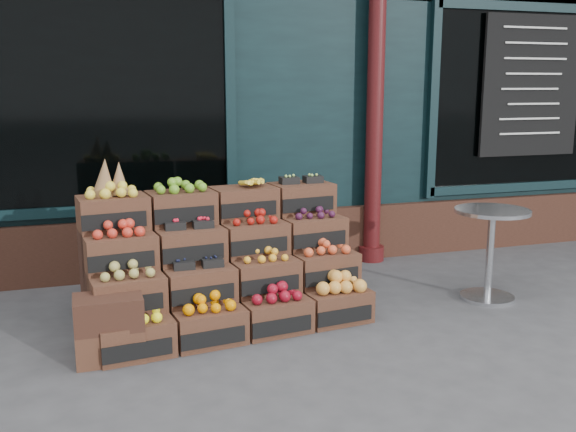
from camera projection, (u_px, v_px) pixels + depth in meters
name	position (u px, v px, depth m)	size (l,w,h in m)	color
ground	(341.00, 341.00, 4.88)	(60.00, 60.00, 0.00)	#3E3E41
shop_facade	(208.00, 51.00, 9.17)	(12.00, 6.24, 4.80)	black
crate_display	(222.00, 270.00, 5.28)	(2.29, 1.31, 1.36)	#4A2B1D
spare_crates	(109.00, 328.00, 4.51)	(0.47, 0.33, 0.47)	#4A2B1D
bistro_table	(490.00, 244.00, 5.74)	(0.66, 0.66, 0.83)	#ACAFB3
shopkeeper	(123.00, 168.00, 7.00)	(0.75, 0.49, 2.06)	#134520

